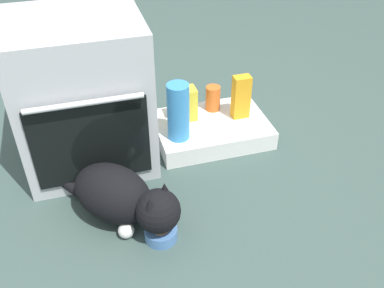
% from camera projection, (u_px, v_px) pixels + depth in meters
% --- Properties ---
extents(ground, '(8.00, 8.00, 0.00)m').
position_uv_depth(ground, '(97.00, 219.00, 1.87)').
color(ground, '#384C47').
extents(oven, '(0.59, 0.59, 0.73)m').
position_uv_depth(oven, '(83.00, 95.00, 2.01)').
color(oven, '#B7BABF').
rests_on(oven, ground).
extents(pantry_cabinet, '(0.60, 0.41, 0.10)m').
position_uv_depth(pantry_cabinet, '(211.00, 129.00, 2.33)').
color(pantry_cabinet, white).
rests_on(pantry_cabinet, ground).
extents(food_bowl, '(0.14, 0.14, 0.08)m').
position_uv_depth(food_bowl, '(161.00, 232.00, 1.77)').
color(food_bowl, '#4C7AB7').
rests_on(food_bowl, ground).
extents(cat, '(0.59, 0.62, 0.26)m').
position_uv_depth(cat, '(121.00, 197.00, 1.79)').
color(cat, black).
rests_on(cat, ground).
extents(juice_carton, '(0.09, 0.06, 0.24)m').
position_uv_depth(juice_carton, '(241.00, 97.00, 2.27)').
color(juice_carton, orange).
rests_on(juice_carton, pantry_cabinet).
extents(snack_bag, '(0.12, 0.09, 0.18)m').
position_uv_depth(snack_bag, '(185.00, 104.00, 2.27)').
color(snack_bag, yellow).
rests_on(snack_bag, pantry_cabinet).
extents(water_bottle, '(0.11, 0.11, 0.30)m').
position_uv_depth(water_bottle, '(178.00, 112.00, 2.10)').
color(water_bottle, '#388CD1').
rests_on(water_bottle, pantry_cabinet).
extents(sauce_jar, '(0.08, 0.08, 0.14)m').
position_uv_depth(sauce_jar, '(213.00, 98.00, 2.36)').
color(sauce_jar, '#D16023').
rests_on(sauce_jar, pantry_cabinet).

